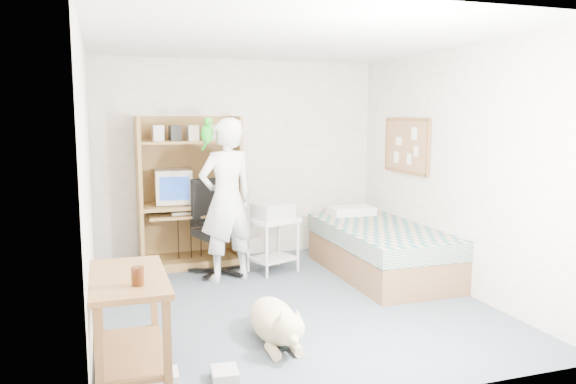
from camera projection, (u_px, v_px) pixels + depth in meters
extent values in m
plane|color=#475360|center=(290.00, 302.00, 5.48)|extent=(4.00, 4.00, 0.00)
cube|color=beige|center=(240.00, 159.00, 7.18)|extent=(3.60, 0.02, 2.50)
cube|color=beige|center=(452.00, 169.00, 5.87)|extent=(0.02, 4.00, 2.50)
cube|color=beige|center=(88.00, 183.00, 4.74)|extent=(0.02, 4.00, 2.50)
cube|color=white|center=(290.00, 40.00, 5.13)|extent=(3.60, 4.00, 0.02)
cube|color=brown|center=(139.00, 194.00, 6.55)|extent=(0.04, 0.60, 1.80)
cube|color=brown|center=(236.00, 190.00, 6.91)|extent=(0.04, 0.60, 1.80)
cube|color=brown|center=(186.00, 189.00, 7.00)|extent=(1.20, 0.02, 1.80)
cube|color=brown|center=(190.00, 205.00, 6.75)|extent=(1.12, 0.60, 0.04)
cube|color=brown|center=(191.00, 214.00, 6.69)|extent=(1.00, 0.50, 0.03)
cube|color=brown|center=(188.00, 142.00, 6.65)|extent=(1.12, 0.55, 0.03)
cube|color=brown|center=(191.00, 261.00, 6.85)|extent=(1.12, 0.60, 0.10)
cube|color=brown|center=(380.00, 259.00, 6.42)|extent=(1.00, 2.00, 0.36)
cube|color=#29666F|center=(381.00, 235.00, 6.39)|extent=(1.02, 2.02, 0.20)
cube|color=white|center=(351.00, 211.00, 7.12)|extent=(0.55, 0.35, 0.12)
cube|color=brown|center=(128.00, 278.00, 3.76)|extent=(0.50, 1.00, 0.04)
cube|color=brown|center=(99.00, 364.00, 3.33)|extent=(0.05, 0.05, 0.70)
cube|color=brown|center=(168.00, 355.00, 3.45)|extent=(0.05, 0.05, 0.70)
cube|color=brown|center=(99.00, 314.00, 4.17)|extent=(0.05, 0.05, 0.70)
cube|color=brown|center=(154.00, 308.00, 4.30)|extent=(0.05, 0.05, 0.70)
cube|color=brown|center=(131.00, 353.00, 3.84)|extent=(0.46, 0.92, 0.03)
cube|color=#8E6240|center=(407.00, 146.00, 6.68)|extent=(0.03, 0.90, 0.60)
cube|color=brown|center=(407.00, 120.00, 6.64)|extent=(0.04, 0.94, 0.04)
cube|color=brown|center=(406.00, 172.00, 6.72)|extent=(0.04, 0.94, 0.04)
cylinder|color=black|center=(219.00, 270.00, 6.46)|extent=(0.61, 0.61, 0.06)
cylinder|color=black|center=(219.00, 254.00, 6.44)|extent=(0.06, 0.06, 0.40)
cube|color=black|center=(218.00, 233.00, 6.41)|extent=(0.58, 0.58, 0.08)
cube|color=black|center=(208.00, 202.00, 6.55)|extent=(0.42, 0.18, 0.56)
cube|color=black|center=(198.00, 223.00, 6.24)|extent=(0.12, 0.30, 0.04)
cube|color=black|center=(237.00, 218.00, 6.53)|extent=(0.12, 0.30, 0.04)
imported|color=white|center=(227.00, 200.00, 6.13)|extent=(0.75, 0.59, 1.79)
ellipsoid|color=#128115|center=(207.00, 134.00, 5.99)|extent=(0.13, 0.13, 0.21)
sphere|color=#128115|center=(208.00, 122.00, 5.93)|extent=(0.09, 0.09, 0.09)
cone|color=#D65813|center=(210.00, 122.00, 5.90)|extent=(0.05, 0.05, 0.04)
cylinder|color=#128115|center=(205.00, 145.00, 6.04)|extent=(0.07, 0.15, 0.13)
ellipsoid|color=tan|center=(273.00, 320.00, 4.55)|extent=(0.35, 0.73, 0.33)
sphere|color=tan|center=(289.00, 329.00, 4.16)|extent=(0.24, 0.24, 0.24)
cone|color=tan|center=(282.00, 316.00, 4.11)|extent=(0.07, 0.07, 0.09)
cone|color=tan|center=(297.00, 314.00, 4.14)|extent=(0.07, 0.07, 0.09)
ellipsoid|color=tan|center=(293.00, 339.00, 4.07)|extent=(0.08, 0.13, 0.08)
cylinder|color=tan|center=(261.00, 312.00, 4.93)|extent=(0.06, 0.23, 0.12)
cube|color=silver|center=(273.00, 220.00, 6.48)|extent=(0.64, 0.58, 0.04)
cube|color=silver|center=(273.00, 258.00, 6.54)|extent=(0.59, 0.53, 0.03)
cylinder|color=silver|center=(258.00, 251.00, 6.28)|extent=(0.03, 0.03, 0.61)
cylinder|color=silver|center=(297.00, 248.00, 6.43)|extent=(0.03, 0.03, 0.61)
cylinder|color=silver|center=(250.00, 244.00, 6.62)|extent=(0.03, 0.03, 0.61)
cylinder|color=silver|center=(287.00, 241.00, 6.76)|extent=(0.03, 0.03, 0.61)
cube|color=#AFAFAA|center=(273.00, 211.00, 6.46)|extent=(0.51, 0.45, 0.18)
cube|color=beige|center=(173.00, 186.00, 6.71)|extent=(0.44, 0.46, 0.40)
cube|color=navy|center=(174.00, 188.00, 6.50)|extent=(0.34, 0.03, 0.27)
cube|color=beige|center=(190.00, 212.00, 6.65)|extent=(0.46, 0.18, 0.03)
cylinder|color=gold|center=(222.00, 197.00, 6.82)|extent=(0.08, 0.08, 0.12)
cylinder|color=#3B1B09|center=(138.00, 276.00, 3.53)|extent=(0.08, 0.08, 0.12)
cube|color=white|center=(160.00, 380.00, 3.78)|extent=(0.26, 0.21, 0.10)
cube|color=beige|center=(225.00, 375.00, 3.87)|extent=(0.20, 0.24, 0.08)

